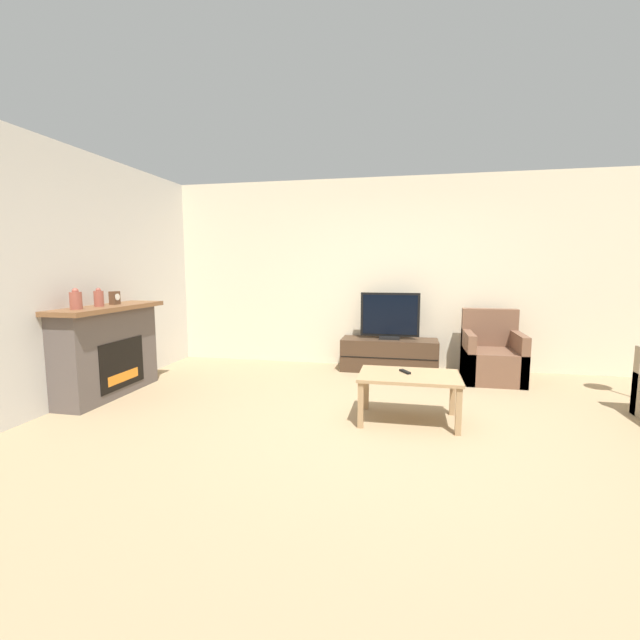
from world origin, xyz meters
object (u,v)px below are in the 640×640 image
Objects in this scene: mantel_vase_left at (76,300)px; coffee_table at (409,381)px; fireplace at (108,350)px; tv at (390,317)px; mantel_clock at (115,298)px; tv_stand at (389,355)px; armchair at (492,358)px; remote at (405,372)px; mantel_vase_centre_left at (99,298)px.

mantel_vase_left is 3.39m from coffee_table.
fireplace is 1.79× the size of tv.
mantel_clock reaches higher than tv_stand.
mantel_clock is at bearing -161.69° from armchair.
fireplace reaches higher than remote.
tv_stand is (3.03, 1.67, -0.87)m from mantel_clock.
mantel_vase_centre_left is 3.61m from tv.
tv is (3.03, 1.67, -0.34)m from mantel_clock.
mantel_vase_centre_left is 0.23× the size of armchair.
tv_stand is 0.53m from tv.
mantel_clock reaches higher than remote.
mantel_clock is 0.16× the size of coffee_table.
mantel_clock is 3.57m from tv_stand.
fireplace is 1.57× the size of coffee_table.
mantel_clock is (0.00, 0.25, -0.02)m from mantel_vase_centre_left.
mantel_clock is at bearing 89.92° from mantel_vase_left.
mantel_clock is at bearing -151.12° from tv_stand.
mantel_vase_centre_left is 1.36× the size of remote.
mantel_vase_left is at bearing -90.00° from mantel_vase_centre_left.
tv_stand is (3.05, 1.82, -0.30)m from fireplace.
tv is 2.02m from coffee_table.
mantel_vase_left is 3.88m from tv_stand.
mantel_vase_centre_left reaches higher than coffee_table.
fireplace reaches higher than coffee_table.
armchair reaches higher than remote.
mantel_vase_centre_left is 0.25m from mantel_clock.
tv is at bearing -90.00° from tv_stand.
mantel_clock is 0.11× the size of tv_stand.
remote is at bearing 5.94° from mantel_vase_left.
mantel_vase_centre_left is at bearing -147.61° from tv.
mantel_clock reaches higher than armchair.
fireplace is at bearing 98.72° from mantel_vase_centre_left.
mantel_vase_centre_left is 4.73m from armchair.
fireplace is at bearing -96.86° from mantel_clock.
tv is (3.05, 1.81, 0.23)m from fireplace.
fireplace is 6.74× the size of mantel_vase_left.
fireplace is 3.56m from tv_stand.
mantel_vase_left reaches higher than armchair.
mantel_vase_left reaches higher than coffee_table.
fireplace is 0.59m from mantel_clock.
tv_stand is (3.03, 1.92, -0.89)m from mantel_vase_centre_left.
mantel_clock is 0.19× the size of tv.
tv is 0.90× the size of armchair.
mantel_clock is (0.00, 0.58, -0.02)m from mantel_vase_left.
tv reaches higher than remote.
mantel_vase_left is 1.43× the size of mantel_clock.
coffee_table is (0.27, -1.97, 0.17)m from tv_stand.
mantel_clock reaches higher than fireplace.
mantel_vase_left is 4.86m from armchair.
remote is at bearing -83.08° from tv.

